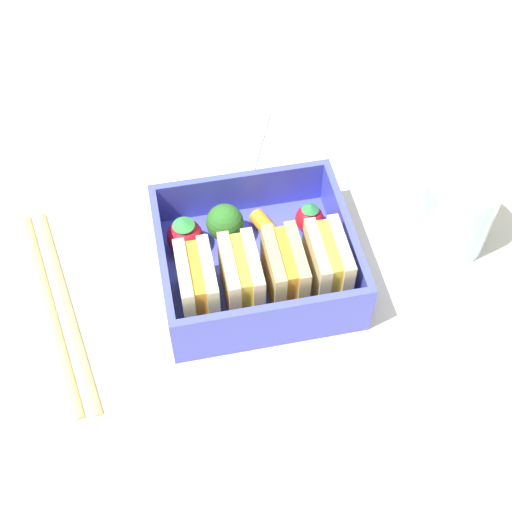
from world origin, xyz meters
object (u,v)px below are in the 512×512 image
(sandwich_center, at_px, (241,278))
(strawberry_left, at_px, (309,218))
(broccoli_floret, at_px, (225,223))
(strawberry_far_left, at_px, (185,236))
(sandwich_center_right, at_px, (197,286))
(chopstick_pair, at_px, (59,306))
(carrot_stick_far_left, at_px, (271,233))
(drinking_glass, at_px, (455,211))
(folded_napkin, at_px, (195,141))
(sandwich_center_left, at_px, (285,271))
(sandwich_left, at_px, (327,264))

(sandwich_center, distance_m, strawberry_left, 0.09)
(broccoli_floret, height_order, strawberry_far_left, broccoli_floret)
(sandwich_center_right, height_order, strawberry_far_left, sandwich_center_right)
(broccoli_floret, distance_m, chopstick_pair, 0.15)
(strawberry_left, relative_size, carrot_stick_far_left, 0.63)
(drinking_glass, height_order, folded_napkin, drinking_glass)
(strawberry_left, xyz_separation_m, broccoli_floret, (0.07, -0.00, 0.01))
(sandwich_center, bearing_deg, sandwich_center_right, 0.00)
(sandwich_center_left, xyz_separation_m, strawberry_left, (-0.04, -0.06, -0.01))
(strawberry_left, bearing_deg, sandwich_center_right, 29.63)
(sandwich_center_right, distance_m, drinking_glass, 0.22)
(chopstick_pair, bearing_deg, strawberry_far_left, -163.79)
(sandwich_left, relative_size, strawberry_far_left, 1.50)
(sandwich_center, xyz_separation_m, drinking_glass, (-0.19, -0.03, -0.00))
(sandwich_center_left, relative_size, chopstick_pair, 0.27)
(sandwich_center_right, bearing_deg, sandwich_center_left, 180.00)
(sandwich_center_right, height_order, chopstick_pair, sandwich_center_right)
(broccoli_floret, distance_m, drinking_glass, 0.19)
(sandwich_center_right, bearing_deg, strawberry_far_left, -87.77)
(sandwich_center, xyz_separation_m, strawberry_far_left, (0.04, -0.06, -0.01))
(strawberry_left, distance_m, broccoli_floret, 0.07)
(strawberry_left, bearing_deg, chopstick_pair, 8.64)
(drinking_glass, distance_m, folded_napkin, 0.26)
(sandwich_center, relative_size, broccoli_floret, 1.41)
(strawberry_left, height_order, broccoli_floret, broccoli_floret)
(sandwich_left, height_order, drinking_glass, drinking_glass)
(sandwich_center, distance_m, carrot_stick_far_left, 0.07)
(chopstick_pair, bearing_deg, sandwich_center, 169.73)
(carrot_stick_far_left, bearing_deg, sandwich_center, 56.60)
(sandwich_center_right, distance_m, chopstick_pair, 0.12)
(broccoli_floret, bearing_deg, carrot_stick_far_left, 171.00)
(sandwich_left, xyz_separation_m, broccoli_floret, (0.07, -0.06, -0.00))
(broccoli_floret, bearing_deg, sandwich_center, 92.30)
(broccoli_floret, xyz_separation_m, chopstick_pair, (0.14, 0.03, -0.03))
(chopstick_pair, bearing_deg, sandwich_left, 172.97)
(folded_napkin, bearing_deg, strawberry_far_left, 78.75)
(strawberry_left, xyz_separation_m, chopstick_pair, (0.21, 0.03, -0.02))
(strawberry_left, distance_m, folded_napkin, 0.16)
(carrot_stick_far_left, distance_m, broccoli_floret, 0.04)
(carrot_stick_far_left, xyz_separation_m, chopstick_pair, (0.18, 0.03, -0.02))
(sandwich_center_left, bearing_deg, strawberry_left, -120.94)
(strawberry_left, relative_size, strawberry_far_left, 0.84)
(sandwich_center_right, height_order, broccoli_floret, sandwich_center_right)
(broccoli_floret, bearing_deg, sandwich_center_right, 62.24)
(strawberry_far_left, bearing_deg, folded_napkin, -101.25)
(sandwich_center, xyz_separation_m, folded_napkin, (0.01, -0.19, -0.04))
(drinking_glass, bearing_deg, sandwich_center, 10.27)
(broccoli_floret, height_order, drinking_glass, drinking_glass)
(drinking_glass, bearing_deg, carrot_stick_far_left, -7.64)
(carrot_stick_far_left, xyz_separation_m, folded_napkin, (0.05, -0.14, -0.02))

